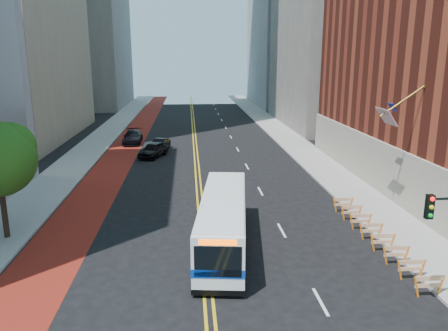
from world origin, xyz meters
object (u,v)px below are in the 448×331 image
at_px(car_a, 153,150).
at_px(car_b, 160,145).
at_px(car_c, 133,137).
at_px(transit_bus, 223,220).

bearing_deg(car_a, car_b, 103.77).
distance_m(car_a, car_b, 3.51).
xyz_separation_m(car_b, car_c, (-3.52, 4.30, 0.14)).
bearing_deg(car_a, transit_bus, -55.07).
relative_size(transit_bus, car_c, 2.06).
bearing_deg(transit_bus, car_b, 107.97).
xyz_separation_m(transit_bus, car_b, (-5.11, 26.45, -0.91)).
bearing_deg(car_a, car_c, 132.78).
height_order(transit_bus, car_a, transit_bus).
distance_m(car_b, car_c, 5.56).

